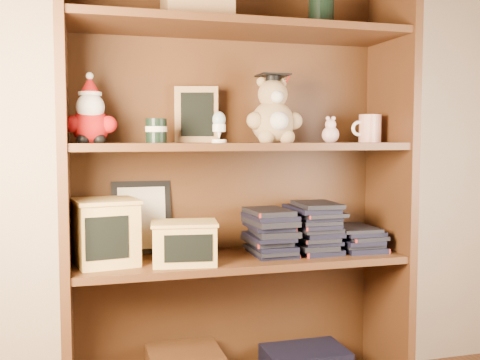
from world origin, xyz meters
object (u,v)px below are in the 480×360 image
object	(u,v)px
teacher_mug	(369,129)
treats_box	(106,231)
grad_teddy_bear	(273,116)
bookcase	(235,190)

from	to	relation	value
teacher_mug	treats_box	size ratio (longest dim) A/B	0.51
grad_teddy_bear	teacher_mug	distance (m)	0.38
grad_teddy_bear	treats_box	distance (m)	0.69
bookcase	treats_box	xyz separation A→B (m)	(-0.46, -0.05, -0.12)
bookcase	teacher_mug	xyz separation A→B (m)	(0.50, -0.05, 0.22)
grad_teddy_bear	teacher_mug	world-z (taller)	grad_teddy_bear
bookcase	grad_teddy_bear	bearing A→B (deg)	-25.47
grad_teddy_bear	treats_box	xyz separation A→B (m)	(-0.58, 0.01, -0.38)
teacher_mug	treats_box	bearing A→B (deg)	-179.94
bookcase	grad_teddy_bear	xyz separation A→B (m)	(0.12, -0.06, 0.26)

